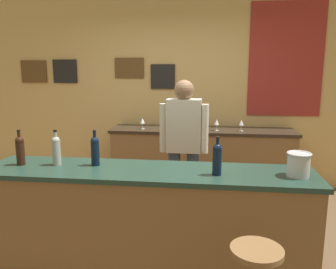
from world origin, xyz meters
The scene contains 14 objects.
ground_plane centered at (0.00, 0.00, 0.00)m, with size 10.00×10.00×0.00m, color brown.
back_wall centered at (0.03, 2.03, 1.42)m, with size 6.00×0.09×2.80m.
bar_counter centered at (0.00, -0.40, 0.46)m, with size 2.74×0.60×0.92m.
side_counter centered at (0.40, 1.65, 0.45)m, with size 2.55×0.56×0.90m.
bartender centered at (0.23, 0.50, 0.94)m, with size 0.52×0.21×1.62m.
wine_bottle_a centered at (-1.10, -0.40, 1.06)m, with size 0.07×0.07×0.31m.
wine_bottle_b centered at (-0.79, -0.36, 1.06)m, with size 0.07×0.07×0.31m.
wine_bottle_c centered at (-0.46, -0.33, 1.06)m, with size 0.07×0.07×0.31m.
wine_bottle_d centered at (0.57, -0.47, 1.06)m, with size 0.07×0.07×0.31m.
ice_bucket centered at (1.19, -0.43, 1.02)m, with size 0.19×0.19×0.19m.
wine_glass_a centered at (-0.43, 1.57, 1.01)m, with size 0.07×0.07×0.16m.
wine_glass_b centered at (0.59, 1.57, 1.01)m, with size 0.07×0.07×0.16m.
wine_glass_c centered at (0.92, 1.58, 1.01)m, with size 0.07×0.07×0.16m.
coffee_mug centered at (0.13, 1.61, 0.95)m, with size 0.12×0.08×0.09m.
Camera 1 is at (0.51, -3.06, 1.74)m, focal length 36.62 mm.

